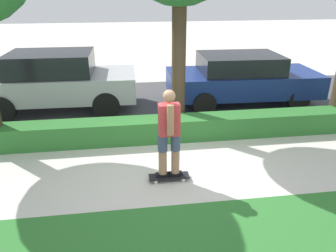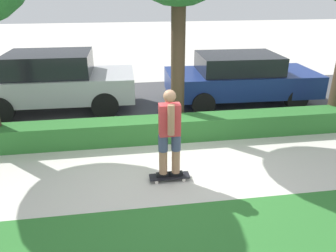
# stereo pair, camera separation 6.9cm
# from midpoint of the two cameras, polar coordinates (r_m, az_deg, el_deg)

# --- Properties ---
(ground_plane) EXTENTS (60.00, 60.00, 0.00)m
(ground_plane) POSITION_cam_midpoint_polar(r_m,az_deg,el_deg) (6.46, 1.05, -8.28)
(ground_plane) COLOR beige
(street_asphalt) EXTENTS (16.22, 5.00, 0.01)m
(street_asphalt) POSITION_cam_midpoint_polar(r_m,az_deg,el_deg) (10.25, -2.89, 3.93)
(street_asphalt) COLOR #474749
(street_asphalt) RESTS_ON ground_plane
(hedge_row) EXTENTS (16.22, 0.60, 0.53)m
(hedge_row) POSITION_cam_midpoint_polar(r_m,az_deg,el_deg) (7.74, -0.91, -0.48)
(hedge_row) COLOR #2D702D
(hedge_row) RESTS_ON ground_plane
(skateboard) EXTENTS (0.76, 0.24, 0.09)m
(skateboard) POSITION_cam_midpoint_polar(r_m,az_deg,el_deg) (6.23, -0.06, -8.78)
(skateboard) COLOR black
(skateboard) RESTS_ON ground_plane
(skater_person) EXTENTS (0.50, 0.43, 1.68)m
(skater_person) POSITION_cam_midpoint_polar(r_m,az_deg,el_deg) (5.80, -0.06, -1.11)
(skater_person) COLOR black
(skater_person) RESTS_ON skateboard
(parked_car_front) EXTENTS (4.44, 2.01, 1.68)m
(parked_car_front) POSITION_cam_midpoint_polar(r_m,az_deg,el_deg) (10.02, -19.25, 7.45)
(parked_car_front) COLOR #B7B7BC
(parked_car_front) RESTS_ON ground_plane
(parked_car_middle) EXTENTS (4.59, 2.09, 1.51)m
(parked_car_middle) POSITION_cam_midpoint_polar(r_m,az_deg,el_deg) (10.37, 12.24, 8.21)
(parked_car_middle) COLOR navy
(parked_car_middle) RESTS_ON ground_plane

